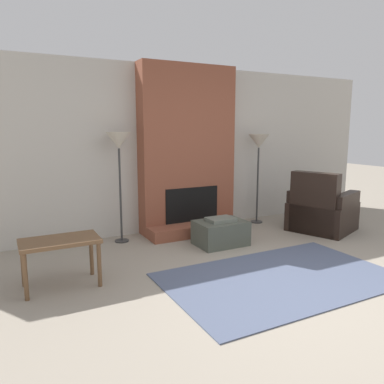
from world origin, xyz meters
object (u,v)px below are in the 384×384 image
at_px(armchair, 321,212).
at_px(floor_lamp_right, 259,145).
at_px(floor_lamp_left, 119,145).
at_px(ottoman, 221,232).
at_px(side_table, 60,246).

bearing_deg(armchair, floor_lamp_right, 10.66).
bearing_deg(floor_lamp_left, ottoman, -33.56).
xyz_separation_m(side_table, floor_lamp_right, (3.46, 1.25, 0.92)).
height_order(ottoman, armchair, armchair).
bearing_deg(side_table, floor_lamp_left, 50.59).
relative_size(ottoman, side_table, 0.89).
height_order(armchair, side_table, armchair).
distance_m(ottoman, floor_lamp_right, 1.89).
bearing_deg(side_table, floor_lamp_right, 19.77).
height_order(armchair, floor_lamp_right, floor_lamp_right).
height_order(floor_lamp_left, floor_lamp_right, floor_lamp_left).
height_order(armchair, floor_lamp_left, floor_lamp_left).
xyz_separation_m(ottoman, armchair, (1.81, -0.12, 0.13)).
distance_m(floor_lamp_left, floor_lamp_right, 2.44).
relative_size(ottoman, floor_lamp_right, 0.46).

